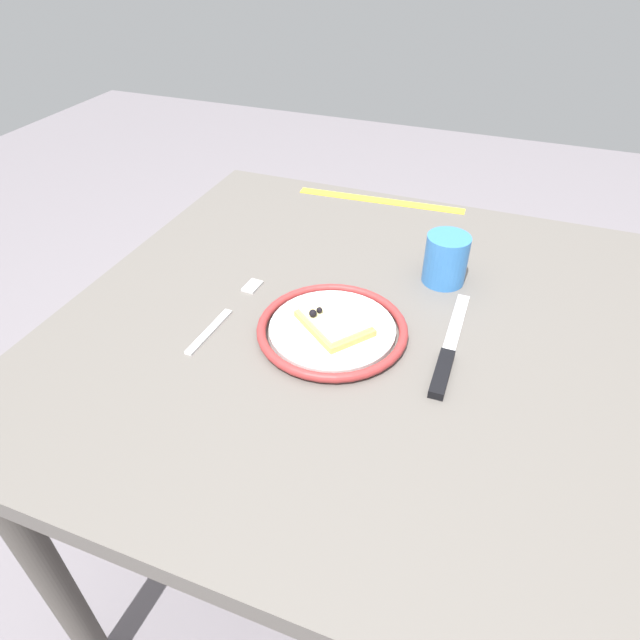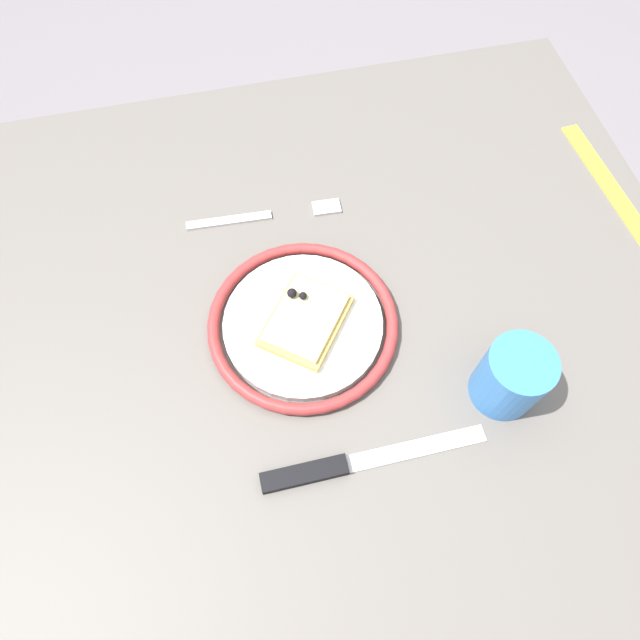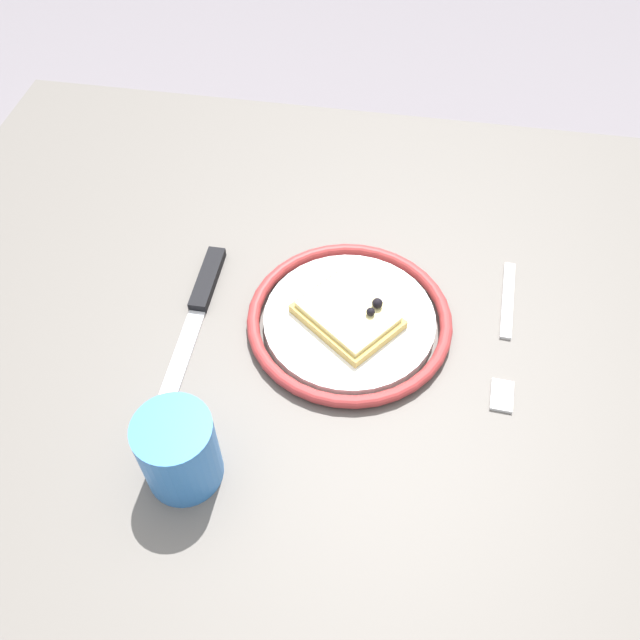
% 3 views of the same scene
% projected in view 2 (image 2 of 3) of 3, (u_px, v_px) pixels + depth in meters
% --- Properties ---
extents(ground_plane, '(6.00, 6.00, 0.00)m').
position_uv_depth(ground_plane, '(338.00, 481.00, 1.25)').
color(ground_plane, slate).
extents(dining_table, '(0.95, 0.88, 0.70)m').
position_uv_depth(dining_table, '(352.00, 390.00, 0.69)').
color(dining_table, '#5B5651').
rests_on(dining_table, ground_plane).
extents(plate, '(0.22, 0.22, 0.02)m').
position_uv_depth(plate, '(303.00, 324.00, 0.63)').
color(plate, white).
rests_on(plate, dining_table).
extents(pizza_slice_near, '(0.13, 0.12, 0.03)m').
position_uv_depth(pizza_slice_near, '(305.00, 319.00, 0.62)').
color(pizza_slice_near, tan).
rests_on(pizza_slice_near, plate).
extents(knife, '(0.02, 0.24, 0.01)m').
position_uv_depth(knife, '(336.00, 467.00, 0.56)').
color(knife, silver).
rests_on(knife, dining_table).
extents(fork, '(0.03, 0.20, 0.00)m').
position_uv_depth(fork, '(266.00, 216.00, 0.71)').
color(fork, silver).
rests_on(fork, dining_table).
extents(cup, '(0.07, 0.07, 0.08)m').
position_uv_depth(cup, '(512.00, 377.00, 0.57)').
color(cup, '#3372BF').
rests_on(cup, dining_table).
extents(measuring_tape, '(0.35, 0.05, 0.00)m').
position_uv_depth(measuring_tape, '(634.00, 222.00, 0.71)').
color(measuring_tape, yellow).
rests_on(measuring_tape, dining_table).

